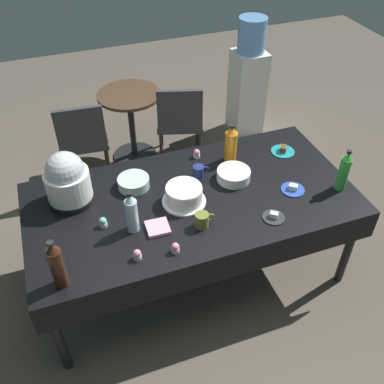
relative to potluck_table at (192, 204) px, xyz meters
The scene contains 24 objects.
ground 0.69m from the potluck_table, ahead, with size 9.00×9.00×0.00m, color brown.
potluck_table is the anchor object (origin of this frame).
frosted_layer_cake 0.14m from the potluck_table, 160.63° to the right, with size 0.29×0.29×0.13m.
slow_cooker 0.84m from the potluck_table, 162.05° to the left, with size 0.30×0.30×0.38m.
glass_salad_bowl 0.43m from the potluck_table, 144.02° to the left, with size 0.22×0.22×0.07m, color #B2C6BC.
ceramic_snack_bowl 0.37m from the potluck_table, 14.26° to the left, with size 0.24×0.24×0.08m, color silver.
dessert_plate_charcoal 0.56m from the potluck_table, 40.26° to the right, with size 0.14×0.14×0.04m.
dessert_plate_teal 0.87m from the potluck_table, 17.44° to the left, with size 0.18×0.18×0.05m.
dessert_plate_cobalt 0.70m from the potluck_table, 13.31° to the right, with size 0.16×0.16×0.04m.
cupcake_rose 0.62m from the potluck_table, behind, with size 0.05×0.05×0.07m.
cupcake_berry 0.50m from the potluck_table, 121.31° to the right, with size 0.05×0.05×0.07m.
cupcake_lemon 0.62m from the potluck_table, 140.51° to the right, with size 0.05×0.05×0.07m.
cupcake_mint 0.47m from the potluck_table, 65.82° to the left, with size 0.05×0.05×0.07m.
soda_bottle_lime_soda 1.04m from the potluck_table, 14.10° to the right, with size 0.07×0.07×0.31m.
soda_bottle_orange_juice 0.55m from the potluck_table, 36.67° to the left, with size 0.09×0.09×0.30m.
soda_bottle_water 0.51m from the potluck_table, 160.85° to the right, with size 0.08×0.08×0.30m.
soda_bottle_cola 1.03m from the potluck_table, 154.92° to the right, with size 0.08×0.08×0.33m.
coffee_mug_olive 0.29m from the potluck_table, 96.19° to the right, with size 0.13×0.09×0.10m.
coffee_mug_navy 0.25m from the potluck_table, 57.83° to the left, with size 0.12×0.08×0.09m.
paper_napkin_stack 0.37m from the potluck_table, 145.74° to the right, with size 0.14×0.14×0.02m, color pink.
maroon_chair_left 1.51m from the potluck_table, 111.73° to the left, with size 0.47×0.47×0.85m.
maroon_chair_right 1.46m from the potluck_table, 74.86° to the left, with size 0.55×0.55×0.85m.
round_cafe_table 1.63m from the potluck_table, 91.77° to the left, with size 0.60×0.60×0.72m.
water_cooler 2.12m from the potluck_table, 54.11° to the left, with size 0.32×0.32×1.24m.
Camera 1 is at (-0.74, -2.05, 2.69)m, focal length 40.68 mm.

